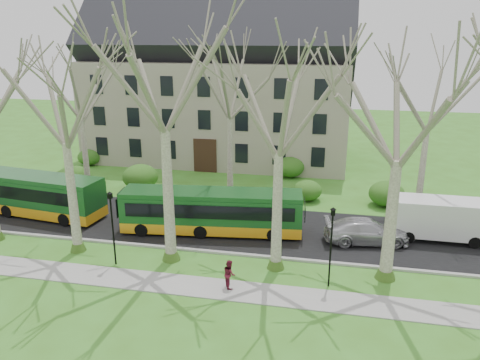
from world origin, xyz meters
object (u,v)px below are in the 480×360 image
(bus_follow, at_px, (212,211))
(van_a, at_px, (440,220))
(sedan, at_px, (367,231))
(bus_lead, at_px, (24,193))
(pedestrian_b, at_px, (229,274))

(bus_follow, relative_size, van_a, 1.94)
(bus_follow, distance_m, sedan, 9.94)
(van_a, bearing_deg, bus_lead, -177.62)
(bus_follow, height_order, sedan, bus_follow)
(sedan, relative_size, van_a, 0.87)
(bus_lead, height_order, bus_follow, bus_lead)
(bus_lead, xyz_separation_m, sedan, (24.11, -0.23, -0.77))
(sedan, bearing_deg, bus_follow, 82.35)
(pedestrian_b, bearing_deg, bus_follow, -4.32)
(bus_follow, bearing_deg, van_a, 0.64)
(van_a, relative_size, pedestrian_b, 3.98)
(bus_lead, distance_m, pedestrian_b, 18.42)
(van_a, height_order, pedestrian_b, van_a)
(pedestrian_b, bearing_deg, bus_lead, 40.34)
(bus_lead, bearing_deg, van_a, 9.60)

